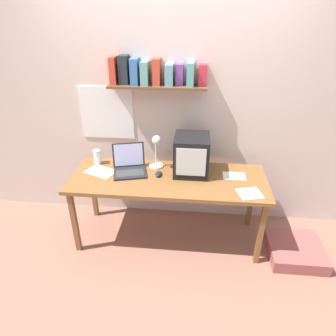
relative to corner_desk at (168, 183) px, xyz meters
name	(u,v)px	position (x,y,z in m)	size (l,w,h in m)	color
ground_plane	(168,236)	(0.00, 0.00, -0.65)	(12.00, 12.00, 0.00)	#936352
back_wall	(172,100)	(-0.01, 0.47, 0.66)	(5.60, 0.24, 2.60)	beige
corner_desk	(168,183)	(0.00, 0.00, 0.00)	(1.83, 0.69, 0.71)	brown
crt_monitor	(191,155)	(0.21, 0.12, 0.24)	(0.32, 0.35, 0.37)	black
laptop	(129,165)	(-0.38, 0.09, 0.12)	(0.37, 0.36, 0.25)	#232326
desk_lamp	(156,149)	(-0.13, 0.18, 0.26)	(0.14, 0.16, 0.35)	white
juice_glass	(97,158)	(-0.74, 0.21, 0.12)	(0.07, 0.07, 0.15)	white
computer_mouse	(159,174)	(-0.09, 0.03, 0.07)	(0.07, 0.11, 0.03)	#232326
open_notebook	(250,193)	(0.72, -0.21, 0.06)	(0.24, 0.22, 0.00)	white
loose_paper_near_monitor	(101,171)	(-0.66, 0.05, 0.06)	(0.33, 0.28, 0.00)	white
loose_paper_near_laptop	(234,176)	(0.62, 0.08, 0.06)	(0.21, 0.15, 0.00)	white
floor_cushion	(295,250)	(1.24, -0.16, -0.59)	(0.50, 0.50, 0.12)	#9C524D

